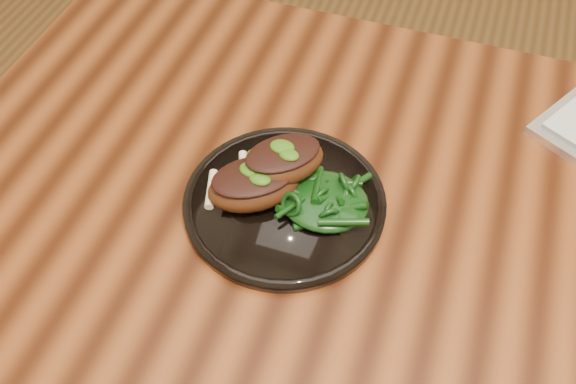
{
  "coord_description": "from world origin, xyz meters",
  "views": [
    {
      "loc": [
        -0.15,
        -0.48,
        1.38
      ],
      "look_at": [
        -0.31,
        -0.01,
        0.78
      ],
      "focal_mm": 40.0,
      "sensor_mm": 36.0,
      "label": 1
    }
  ],
  "objects_px": {
    "greens_heap": "(325,197)",
    "plate": "(285,202)",
    "desk": "(524,304)",
    "lamb_chop_front": "(253,184)"
  },
  "relations": [
    {
      "from": "plate",
      "to": "lamb_chop_front",
      "type": "xyz_separation_m",
      "value": [
        -0.04,
        -0.01,
        0.03
      ]
    },
    {
      "from": "lamb_chop_front",
      "to": "plate",
      "type": "bearing_deg",
      "value": 14.09
    },
    {
      "from": "desk",
      "to": "lamb_chop_front",
      "type": "xyz_separation_m",
      "value": [
        -0.35,
        -0.02,
        0.12
      ]
    },
    {
      "from": "plate",
      "to": "lamb_chop_front",
      "type": "height_order",
      "value": "lamb_chop_front"
    },
    {
      "from": "desk",
      "to": "plate",
      "type": "distance_m",
      "value": 0.33
    },
    {
      "from": "desk",
      "to": "lamb_chop_front",
      "type": "distance_m",
      "value": 0.37
    },
    {
      "from": "greens_heap",
      "to": "lamb_chop_front",
      "type": "bearing_deg",
      "value": -170.96
    },
    {
      "from": "desk",
      "to": "plate",
      "type": "relative_size",
      "value": 6.34
    },
    {
      "from": "desk",
      "to": "greens_heap",
      "type": "distance_m",
      "value": 0.29
    },
    {
      "from": "greens_heap",
      "to": "plate",
      "type": "bearing_deg",
      "value": -174.81
    }
  ]
}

